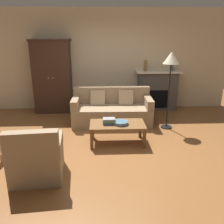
{
  "coord_description": "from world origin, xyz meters",
  "views": [
    {
      "loc": [
        -0.06,
        -4.53,
        2.18
      ],
      "look_at": [
        0.16,
        0.39,
        0.55
      ],
      "focal_mm": 39.24,
      "sensor_mm": 36.0,
      "label": 1
    }
  ],
  "objects_px": {
    "fruit_bowl": "(121,123)",
    "mantel_vase_bronze": "(145,66)",
    "book_stack": "(109,121)",
    "floor_lamp": "(171,63)",
    "mantel_vase_slate": "(172,67)",
    "armchair_near_left": "(37,159)",
    "fireplace": "(157,90)",
    "couch": "(112,111)",
    "armoire": "(53,76)",
    "coffee_table": "(117,126)"
  },
  "relations": [
    {
      "from": "fireplace",
      "to": "fruit_bowl",
      "type": "xyz_separation_m",
      "value": [
        -1.23,
        -2.3,
        -0.12
      ]
    },
    {
      "from": "armoire",
      "to": "book_stack",
      "type": "bearing_deg",
      "value": -55.89
    },
    {
      "from": "armchair_near_left",
      "to": "floor_lamp",
      "type": "height_order",
      "value": "floor_lamp"
    },
    {
      "from": "fruit_bowl",
      "to": "book_stack",
      "type": "relative_size",
      "value": 1.17
    },
    {
      "from": "armoire",
      "to": "fruit_bowl",
      "type": "distance_m",
      "value": 2.86
    },
    {
      "from": "fireplace",
      "to": "armoire",
      "type": "height_order",
      "value": "armoire"
    },
    {
      "from": "book_stack",
      "to": "mantel_vase_bronze",
      "type": "relative_size",
      "value": 0.85
    },
    {
      "from": "fruit_bowl",
      "to": "floor_lamp",
      "type": "height_order",
      "value": "floor_lamp"
    },
    {
      "from": "mantel_vase_slate",
      "to": "armchair_near_left",
      "type": "relative_size",
      "value": 0.26
    },
    {
      "from": "armoire",
      "to": "couch",
      "type": "relative_size",
      "value": 1.03
    },
    {
      "from": "armoire",
      "to": "fruit_bowl",
      "type": "xyz_separation_m",
      "value": [
        1.72,
        -2.22,
        -0.55
      ]
    },
    {
      "from": "couch",
      "to": "coffee_table",
      "type": "xyz_separation_m",
      "value": [
        0.06,
        -1.17,
        0.05
      ]
    },
    {
      "from": "book_stack",
      "to": "mantel_vase_slate",
      "type": "distance_m",
      "value": 3.01
    },
    {
      "from": "mantel_vase_slate",
      "to": "armchair_near_left",
      "type": "distance_m",
      "value": 4.65
    },
    {
      "from": "couch",
      "to": "coffee_table",
      "type": "height_order",
      "value": "couch"
    },
    {
      "from": "fireplace",
      "to": "fruit_bowl",
      "type": "relative_size",
      "value": 4.24
    },
    {
      "from": "book_stack",
      "to": "floor_lamp",
      "type": "bearing_deg",
      "value": 29.5
    },
    {
      "from": "book_stack",
      "to": "couch",
      "type": "bearing_deg",
      "value": 84.45
    },
    {
      "from": "fireplace",
      "to": "couch",
      "type": "distance_m",
      "value": 1.76
    },
    {
      "from": "armoire",
      "to": "book_stack",
      "type": "height_order",
      "value": "armoire"
    },
    {
      "from": "fruit_bowl",
      "to": "mantel_vase_slate",
      "type": "height_order",
      "value": "mantel_vase_slate"
    },
    {
      "from": "armoire",
      "to": "mantel_vase_slate",
      "type": "relative_size",
      "value": 8.61
    },
    {
      "from": "book_stack",
      "to": "mantel_vase_slate",
      "type": "bearing_deg",
      "value": 50.47
    },
    {
      "from": "fireplace",
      "to": "book_stack",
      "type": "height_order",
      "value": "fireplace"
    },
    {
      "from": "couch",
      "to": "fireplace",
      "type": "bearing_deg",
      "value": 38.71
    },
    {
      "from": "fireplace",
      "to": "fruit_bowl",
      "type": "bearing_deg",
      "value": -118.2
    },
    {
      "from": "coffee_table",
      "to": "book_stack",
      "type": "relative_size",
      "value": 4.33
    },
    {
      "from": "fireplace",
      "to": "mantel_vase_bronze",
      "type": "xyz_separation_m",
      "value": [
        -0.38,
        -0.02,
        0.7
      ]
    },
    {
      "from": "mantel_vase_bronze",
      "to": "fruit_bowl",
      "type": "bearing_deg",
      "value": -110.5
    },
    {
      "from": "mantel_vase_bronze",
      "to": "floor_lamp",
      "type": "height_order",
      "value": "floor_lamp"
    },
    {
      "from": "fruit_bowl",
      "to": "mantel_vase_slate",
      "type": "distance_m",
      "value": 2.9
    },
    {
      "from": "armoire",
      "to": "armchair_near_left",
      "type": "height_order",
      "value": "armoire"
    },
    {
      "from": "fireplace",
      "to": "mantel_vase_slate",
      "type": "bearing_deg",
      "value": -2.7
    },
    {
      "from": "fireplace",
      "to": "mantel_vase_slate",
      "type": "xyz_separation_m",
      "value": [
        0.38,
        -0.02,
        0.67
      ]
    },
    {
      "from": "mantel_vase_bronze",
      "to": "floor_lamp",
      "type": "distance_m",
      "value": 1.51
    },
    {
      "from": "armchair_near_left",
      "to": "armoire",
      "type": "bearing_deg",
      "value": 95.57
    },
    {
      "from": "fireplace",
      "to": "floor_lamp",
      "type": "height_order",
      "value": "floor_lamp"
    },
    {
      "from": "book_stack",
      "to": "mantel_vase_slate",
      "type": "relative_size",
      "value": 1.1
    },
    {
      "from": "fruit_bowl",
      "to": "armchair_near_left",
      "type": "xyz_separation_m",
      "value": [
        -1.39,
        -1.15,
        -0.14
      ]
    },
    {
      "from": "couch",
      "to": "armchair_near_left",
      "type": "height_order",
      "value": "armchair_near_left"
    },
    {
      "from": "fireplace",
      "to": "floor_lamp",
      "type": "distance_m",
      "value": 1.76
    },
    {
      "from": "fireplace",
      "to": "couch",
      "type": "bearing_deg",
      "value": -141.29
    },
    {
      "from": "fruit_bowl",
      "to": "mantel_vase_bronze",
      "type": "distance_m",
      "value": 2.57
    },
    {
      "from": "mantel_vase_bronze",
      "to": "couch",
      "type": "bearing_deg",
      "value": -132.41
    },
    {
      "from": "fireplace",
      "to": "fruit_bowl",
      "type": "height_order",
      "value": "fireplace"
    },
    {
      "from": "fireplace",
      "to": "floor_lamp",
      "type": "xyz_separation_m",
      "value": [
        -0.08,
        -1.47,
        0.96
      ]
    },
    {
      "from": "mantel_vase_slate",
      "to": "floor_lamp",
      "type": "distance_m",
      "value": 1.55
    },
    {
      "from": "fireplace",
      "to": "couch",
      "type": "relative_size",
      "value": 0.65
    },
    {
      "from": "book_stack",
      "to": "mantel_vase_slate",
      "type": "xyz_separation_m",
      "value": [
        1.85,
        2.24,
        0.76
      ]
    },
    {
      "from": "armoire",
      "to": "floor_lamp",
      "type": "xyz_separation_m",
      "value": [
        2.87,
        -1.39,
        0.53
      ]
    }
  ]
}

